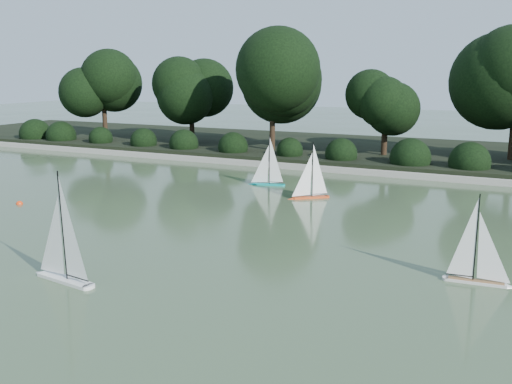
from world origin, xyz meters
TOP-DOWN VIEW (x-y plane):
  - ground at (0.00, 0.00)m, footprint 80.00×80.00m
  - pond_coping at (0.00, 9.00)m, footprint 40.00×0.35m
  - far_bank at (0.00, 13.00)m, footprint 40.00×8.00m
  - tree_line at (1.23, 11.44)m, footprint 26.31×3.93m
  - shrub_hedge at (0.00, 9.90)m, footprint 29.10×1.10m
  - sailboat_white_a at (-0.86, -1.95)m, footprint 1.35×0.40m
  - sailboat_white_b at (5.01, 0.68)m, footprint 1.09×0.24m
  - sailboat_orange at (0.56, 5.06)m, footprint 0.95×0.81m
  - sailboat_teal at (-1.12, 6.16)m, footprint 1.10×0.38m
  - race_buoy at (-5.50, 1.47)m, footprint 0.16×0.16m

SIDE VIEW (x-z plane):
  - ground at x=0.00m, z-range 0.00..0.00m
  - race_buoy at x=-5.50m, z-range -0.08..0.08m
  - pond_coping at x=0.00m, z-range 0.00..0.18m
  - far_bank at x=0.00m, z-range 0.00..0.30m
  - sailboat_white_b at x=5.01m, z-range -0.51..0.97m
  - sailboat_teal at x=-1.12m, z-range -0.51..0.98m
  - sailboat_orange at x=0.56m, z-range -0.52..1.00m
  - sailboat_white_a at x=-0.86m, z-range -0.63..1.21m
  - shrub_hedge at x=0.00m, z-range -0.10..1.00m
  - tree_line at x=1.23m, z-range 0.45..4.83m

